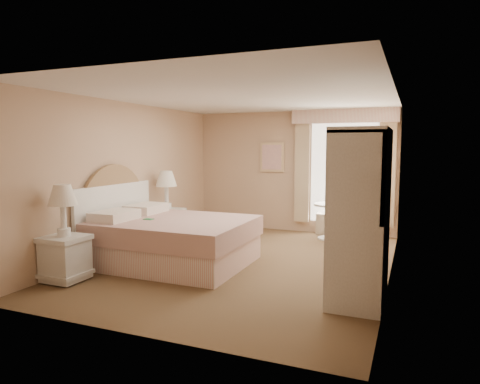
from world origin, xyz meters
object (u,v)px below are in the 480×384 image
at_px(nightstand_near, 65,246).
at_px(armoire, 361,230).
at_px(round_table, 331,215).
at_px(cafe_chair, 350,220).
at_px(nightstand_far, 167,216).
at_px(bed, 166,238).

bearing_deg(nightstand_near, armoire, 12.36).
bearing_deg(round_table, cafe_chair, -63.50).
bearing_deg(armoire, nightstand_far, 155.14).
xyz_separation_m(bed, nightstand_near, (-0.73, -1.29, 0.09)).
distance_m(cafe_chair, armoire, 2.22).
bearing_deg(round_table, bed, -127.37).
distance_m(round_table, armoire, 3.28).
relative_size(nightstand_near, cafe_chair, 1.33).
distance_m(bed, nightstand_near, 1.48).
bearing_deg(nightstand_near, nightstand_far, 90.00).
bearing_deg(bed, cafe_chair, 33.76).
height_order(nightstand_near, nightstand_far, nightstand_far).
relative_size(cafe_chair, armoire, 0.48).
relative_size(nightstand_far, round_table, 1.90).
distance_m(nightstand_near, armoire, 3.76).
height_order(bed, round_table, bed).
height_order(cafe_chair, armoire, armoire).
distance_m(nightstand_near, cafe_chair, 4.39).
bearing_deg(cafe_chair, round_table, 100.54).
distance_m(nightstand_far, round_table, 3.10).
distance_m(nightstand_far, cafe_chair, 3.27).
xyz_separation_m(round_table, armoire, (0.90, -3.13, 0.36)).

